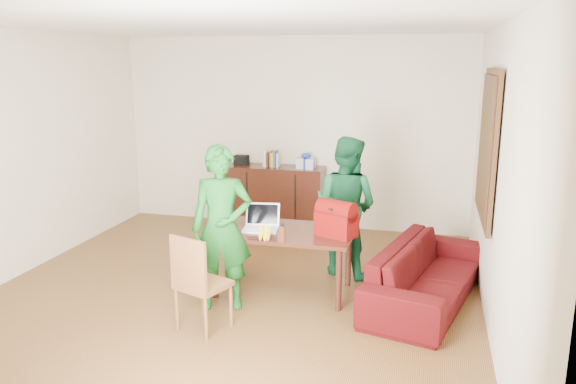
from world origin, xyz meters
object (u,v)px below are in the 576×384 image
(chair, at_px, (203,301))
(person_near, at_px, (222,228))
(sofa, at_px, (427,274))
(bottle, at_px, (282,233))
(laptop, at_px, (261,226))
(person_far, at_px, (346,206))
(table, at_px, (283,237))
(red_bag, at_px, (336,222))

(chair, bearing_deg, person_near, 109.31)
(person_near, bearing_deg, sofa, 1.23)
(chair, height_order, bottle, chair)
(person_near, xyz_separation_m, laptop, (0.25, 0.43, -0.08))
(chair, distance_m, bottle, 0.98)
(chair, distance_m, person_near, 0.73)
(person_near, relative_size, person_far, 1.02)
(sofa, bearing_deg, table, 109.48)
(bottle, bearing_deg, person_near, -167.41)
(table, relative_size, person_near, 0.89)
(person_far, height_order, laptop, person_far)
(sofa, bearing_deg, person_near, 122.36)
(chair, xyz_separation_m, sofa, (1.93, 1.11, 0.02))
(laptop, xyz_separation_m, sofa, (1.67, 0.19, -0.43))
(red_bag, bearing_deg, laptop, -156.41)
(table, relative_size, laptop, 3.73)
(chair, xyz_separation_m, laptop, (0.26, 0.92, 0.45))
(chair, height_order, red_bag, red_bag)
(red_bag, bearing_deg, person_near, -134.01)
(table, xyz_separation_m, red_bag, (0.56, -0.06, 0.22))
(laptop, height_order, sofa, laptop)
(table, height_order, sofa, table)
(chair, bearing_deg, laptop, 94.39)
(table, bearing_deg, red_bag, -6.37)
(laptop, bearing_deg, bottle, -52.21)
(red_bag, distance_m, sofa, 1.05)
(bottle, bearing_deg, table, 103.64)
(person_near, xyz_separation_m, bottle, (0.57, 0.13, -0.04))
(table, bearing_deg, laptop, -163.76)
(table, bearing_deg, bottle, -76.50)
(laptop, bearing_deg, chair, -113.95)
(person_near, xyz_separation_m, red_bag, (1.03, 0.43, 0.01))
(chair, relative_size, red_bag, 2.32)
(sofa, bearing_deg, red_bag, 116.30)
(person_far, relative_size, bottle, 8.95)
(laptop, bearing_deg, sofa, -1.58)
(person_near, height_order, sofa, person_near)
(red_bag, bearing_deg, table, -162.97)
(person_near, relative_size, red_bag, 4.15)
(table, distance_m, sofa, 1.49)
(laptop, height_order, red_bag, red_bag)
(table, distance_m, red_bag, 0.60)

